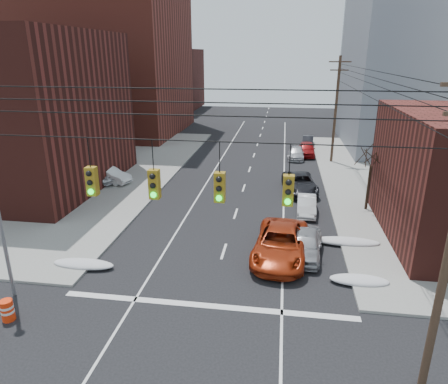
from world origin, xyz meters
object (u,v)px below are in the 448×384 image
(parked_car_c, at_px, (300,183))
(lot_car_c, at_px, (23,178))
(red_pickup, at_px, (281,243))
(parked_car_d, at_px, (296,153))
(lot_car_d, at_px, (96,157))
(parked_car_b, at_px, (307,205))
(lot_car_b, at_px, (94,174))
(parked_car_e, at_px, (307,149))
(parked_car_f, at_px, (308,141))
(construction_barrel, at_px, (7,310))
(lot_car_a, at_px, (109,175))
(parked_car_a, at_px, (306,244))

(parked_car_c, xyz_separation_m, lot_car_c, (-24.11, -2.29, 0.03))
(red_pickup, bearing_deg, lot_car_c, 161.81)
(parked_car_d, bearing_deg, parked_car_c, -86.23)
(parked_car_c, xyz_separation_m, lot_car_d, (-20.95, 5.47, 0.10))
(parked_car_c, bearing_deg, lot_car_d, 158.25)
(parked_car_c, height_order, lot_car_d, lot_car_d)
(red_pickup, height_order, lot_car_d, red_pickup)
(lot_car_d, bearing_deg, red_pickup, -153.50)
(parked_car_b, distance_m, parked_car_d, 16.28)
(lot_car_b, distance_m, lot_car_d, 6.38)
(parked_car_b, height_order, lot_car_b, lot_car_b)
(parked_car_e, height_order, parked_car_f, parked_car_e)
(parked_car_f, bearing_deg, parked_car_e, -90.35)
(lot_car_b, relative_size, construction_barrel, 5.05)
(lot_car_b, xyz_separation_m, lot_car_d, (-2.60, 5.82, 0.03))
(parked_car_b, xyz_separation_m, lot_car_a, (-17.24, 4.48, 0.20))
(parked_car_e, distance_m, lot_car_d, 23.37)
(parked_car_a, xyz_separation_m, parked_car_b, (0.35, 6.71, -0.12))
(parked_car_f, height_order, lot_car_c, lot_car_c)
(parked_car_c, relative_size, lot_car_b, 1.11)
(parked_car_e, height_order, lot_car_a, parked_car_e)
(parked_car_a, height_order, parked_car_e, parked_car_e)
(lot_car_b, bearing_deg, lot_car_a, -70.91)
(red_pickup, height_order, lot_car_c, red_pickup)
(parked_car_b, xyz_separation_m, lot_car_c, (-24.46, 2.57, 0.16))
(lot_car_c, bearing_deg, parked_car_a, -86.88)
(parked_car_f, xyz_separation_m, construction_barrel, (-14.90, -37.79, -0.11))
(parked_car_b, xyz_separation_m, parked_car_c, (-0.35, 4.86, 0.14))
(parked_car_d, relative_size, lot_car_c, 0.97)
(parked_car_b, bearing_deg, parked_car_e, 89.51)
(lot_car_c, xyz_separation_m, lot_car_d, (3.16, 7.76, 0.07))
(parked_car_e, height_order, lot_car_b, parked_car_e)
(lot_car_d, bearing_deg, parked_car_e, -92.97)
(lot_car_a, bearing_deg, parked_car_b, -87.29)
(red_pickup, distance_m, lot_car_b, 20.49)
(parked_car_e, bearing_deg, parked_car_b, -90.59)
(parked_car_a, xyz_separation_m, parked_car_f, (1.60, 29.82, -0.13))
(parked_car_f, bearing_deg, lot_car_c, -137.27)
(parked_car_d, distance_m, parked_car_f, 7.02)
(red_pickup, bearing_deg, construction_barrel, -142.44)
(parked_car_a, height_order, parked_car_d, parked_car_a)
(parked_car_e, distance_m, lot_car_b, 23.65)
(parked_car_b, relative_size, parked_car_e, 0.84)
(parked_car_d, bearing_deg, parked_car_e, 56.33)
(lot_car_a, height_order, lot_car_c, lot_car_a)
(parked_car_b, relative_size, parked_car_f, 1.02)
(parked_car_b, height_order, parked_car_c, parked_car_c)
(parked_car_b, relative_size, lot_car_c, 0.86)
(parked_car_d, xyz_separation_m, parked_car_f, (1.60, 6.83, -0.01))
(parked_car_c, bearing_deg, construction_barrel, -131.37)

